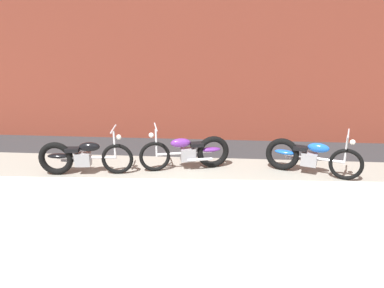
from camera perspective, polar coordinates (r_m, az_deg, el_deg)
The scene contains 6 objects.
ground_plane at distance 5.56m, azimuth -1.81°, elevation -15.06°, with size 80.00×80.00×0.00m, color #2D2D30.
sidewalk_slab at distance 7.08m, azimuth -0.32°, elevation -7.18°, with size 36.00×3.50×0.01m, color gray.
brick_building_wall at distance 9.82m, azimuth 1.31°, elevation 16.08°, with size 36.00×0.50×5.29m, color brown.
motorcycle_black at distance 7.97m, azimuth -17.55°, elevation -1.96°, with size 2.00×0.58×1.03m.
motorcycle_purple at distance 7.90m, azimuth -0.11°, elevation -1.25°, with size 1.97×0.76×1.03m.
motorcycle_blue at distance 8.02m, azimuth 17.67°, elevation -1.85°, with size 1.92×0.89×1.03m.
Camera 1 is at (0.51, -4.60, 3.08)m, focal length 33.45 mm.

